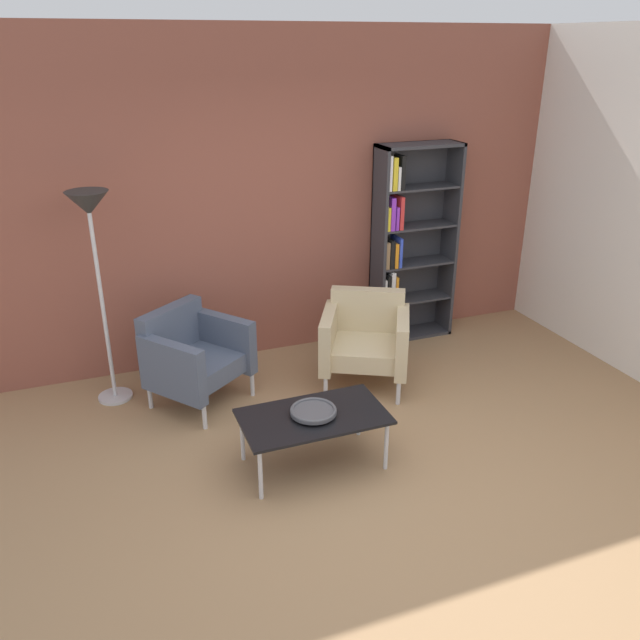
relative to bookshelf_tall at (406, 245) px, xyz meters
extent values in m
plane|color=#9E7751|center=(-1.31, -2.25, -0.95)|extent=(8.32, 8.32, 0.00)
cube|color=brown|center=(-1.31, 0.21, 0.50)|extent=(6.40, 0.12, 2.90)
cube|color=#333338|center=(-0.30, -0.02, 0.00)|extent=(0.03, 0.30, 1.90)
cube|color=#333338|center=(0.47, -0.02, 0.00)|extent=(0.03, 0.30, 1.90)
cube|color=#333338|center=(0.09, -0.02, 0.94)|extent=(0.80, 0.30, 0.03)
cube|color=#333338|center=(0.09, -0.02, -0.93)|extent=(0.80, 0.30, 0.03)
cube|color=#333338|center=(0.09, 0.13, 0.00)|extent=(0.80, 0.02, 1.90)
cube|color=#333338|center=(0.09, -0.02, -0.55)|extent=(0.76, 0.28, 0.02)
cube|color=#333338|center=(0.09, -0.02, -0.18)|extent=(0.76, 0.28, 0.02)
cube|color=#333338|center=(0.09, -0.02, 0.19)|extent=(0.76, 0.28, 0.02)
cube|color=#333338|center=(0.09, -0.02, 0.56)|extent=(0.76, 0.28, 0.02)
cube|color=purple|center=(-0.27, -0.04, -0.75)|extent=(0.02, 0.23, 0.30)
cube|color=yellow|center=(-0.23, -0.05, -0.79)|extent=(0.04, 0.21, 0.23)
cube|color=yellow|center=(-0.19, -0.07, -0.80)|extent=(0.03, 0.17, 0.22)
cube|color=green|center=(-0.15, -0.05, -0.76)|extent=(0.03, 0.20, 0.28)
cube|color=purple|center=(-0.12, -0.05, -0.78)|extent=(0.02, 0.21, 0.24)
cube|color=white|center=(-0.27, -0.07, -0.41)|extent=(0.03, 0.18, 0.26)
cube|color=black|center=(-0.23, -0.06, -0.39)|extent=(0.03, 0.20, 0.29)
cube|color=white|center=(-0.19, -0.07, -0.37)|extent=(0.04, 0.17, 0.32)
cube|color=orange|center=(-0.15, -0.05, -0.40)|extent=(0.03, 0.21, 0.27)
cube|color=olive|center=(-0.26, -0.03, -0.04)|extent=(0.04, 0.24, 0.26)
cube|color=black|center=(-0.21, -0.06, -0.03)|extent=(0.04, 0.19, 0.27)
cube|color=orange|center=(-0.17, -0.05, -0.05)|extent=(0.03, 0.21, 0.24)
cube|color=blue|center=(-0.13, -0.05, -0.03)|extent=(0.03, 0.22, 0.28)
cube|color=yellow|center=(-0.27, -0.06, 0.31)|extent=(0.03, 0.20, 0.22)
cube|color=purple|center=(-0.23, -0.04, 0.35)|extent=(0.04, 0.24, 0.30)
cube|color=purple|center=(-0.18, -0.04, 0.31)|extent=(0.03, 0.23, 0.22)
cube|color=red|center=(-0.14, -0.04, 0.35)|extent=(0.04, 0.22, 0.30)
cube|color=white|center=(-0.27, -0.07, 0.72)|extent=(0.03, 0.18, 0.31)
cube|color=yellow|center=(-0.22, -0.05, 0.72)|extent=(0.04, 0.21, 0.29)
cube|color=white|center=(-0.18, -0.06, 0.67)|extent=(0.03, 0.19, 0.21)
cube|color=black|center=(-0.14, -0.07, 0.72)|extent=(0.04, 0.18, 0.30)
cube|color=black|center=(-1.59, -1.73, -0.56)|extent=(1.00, 0.56, 0.02)
cylinder|color=silver|center=(-2.04, -1.96, -0.76)|extent=(0.03, 0.03, 0.38)
cylinder|color=silver|center=(-1.14, -1.96, -0.76)|extent=(0.03, 0.03, 0.38)
cylinder|color=silver|center=(-2.04, -1.50, -0.76)|extent=(0.03, 0.03, 0.38)
cylinder|color=silver|center=(-1.14, -1.50, -0.76)|extent=(0.03, 0.03, 0.38)
cylinder|color=#4C4C51|center=(-1.59, -1.73, -0.54)|extent=(0.13, 0.13, 0.02)
cylinder|color=#4C4C51|center=(-1.59, -1.73, -0.52)|extent=(0.32, 0.32, 0.02)
torus|color=#4C4C51|center=(-1.59, -1.73, -0.50)|extent=(0.32, 0.32, 0.02)
cube|color=#4C566B|center=(-2.17, -0.58, -0.63)|extent=(0.86, 0.85, 0.16)
cube|color=#4C566B|center=(-2.33, -0.36, -0.36)|extent=(0.58, 0.48, 0.38)
cube|color=#4C566B|center=(-2.40, -0.78, -0.52)|extent=(0.45, 0.55, 0.46)
cube|color=#4C566B|center=(-1.91, -0.41, -0.52)|extent=(0.45, 0.55, 0.46)
cylinder|color=silver|center=(-2.22, -1.01, -0.83)|extent=(0.04, 0.04, 0.24)
cylinder|color=silver|center=(-1.74, -0.65, -0.83)|extent=(0.04, 0.04, 0.24)
cylinder|color=silver|center=(-2.57, -0.54, -0.83)|extent=(0.04, 0.04, 0.24)
cylinder|color=silver|center=(-2.09, -0.18, -0.83)|extent=(0.04, 0.04, 0.24)
cube|color=#C6B289|center=(-0.78, -0.80, -0.63)|extent=(0.84, 0.81, 0.16)
cube|color=#C6B289|center=(-0.65, -0.56, -0.36)|extent=(0.62, 0.41, 0.38)
cube|color=#C6B289|center=(-1.06, -0.67, -0.52)|extent=(0.38, 0.59, 0.46)
cube|color=#C6B289|center=(-0.51, -0.96, -0.52)|extent=(0.38, 0.59, 0.46)
cylinder|color=silver|center=(-1.19, -0.93, -0.83)|extent=(0.04, 0.04, 0.24)
cylinder|color=silver|center=(-0.66, -1.21, -0.83)|extent=(0.04, 0.04, 0.24)
cylinder|color=silver|center=(-0.92, -0.42, -0.83)|extent=(0.04, 0.04, 0.24)
cylinder|color=silver|center=(-0.39, -0.70, -0.83)|extent=(0.04, 0.04, 0.24)
cylinder|color=silver|center=(-2.83, -0.27, -0.93)|extent=(0.28, 0.28, 0.02)
cylinder|color=silver|center=(-2.83, -0.27, -0.10)|extent=(0.03, 0.03, 1.65)
cone|color=#2D2D2D|center=(-2.83, -0.27, 0.70)|extent=(0.32, 0.32, 0.18)
camera|label=1|loc=(-2.91, -5.30, 1.81)|focal=36.35mm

